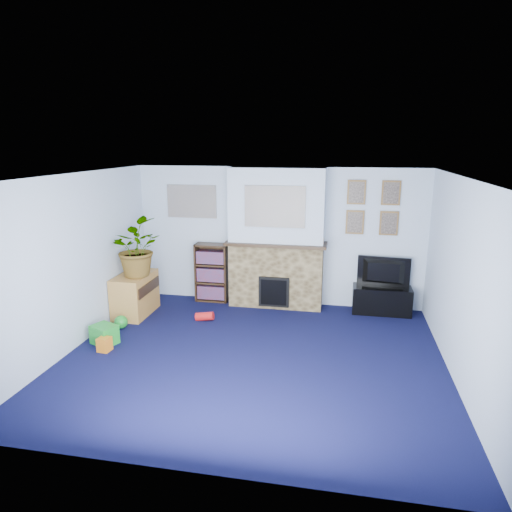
% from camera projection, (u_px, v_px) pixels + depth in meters
% --- Properties ---
extents(floor, '(5.00, 4.50, 0.01)m').
position_uv_depth(floor, '(253.00, 357.00, 6.10)').
color(floor, '#0D0F33').
rests_on(floor, ground).
extents(ceiling, '(5.00, 4.50, 0.01)m').
position_uv_depth(ceiling, '(253.00, 176.00, 5.52)').
color(ceiling, white).
rests_on(ceiling, wall_back).
extents(wall_back, '(5.00, 0.04, 2.40)m').
position_uv_depth(wall_back, '(278.00, 237.00, 7.96)').
color(wall_back, silver).
rests_on(wall_back, ground).
extents(wall_front, '(5.00, 0.04, 2.40)m').
position_uv_depth(wall_front, '(198.00, 347.00, 3.67)').
color(wall_front, silver).
rests_on(wall_front, ground).
extents(wall_left, '(0.04, 4.50, 2.40)m').
position_uv_depth(wall_left, '(75.00, 262.00, 6.27)').
color(wall_left, silver).
rests_on(wall_left, ground).
extents(wall_right, '(0.04, 4.50, 2.40)m').
position_uv_depth(wall_right, '(461.00, 282.00, 5.35)').
color(wall_right, silver).
rests_on(wall_right, ground).
extents(chimney_breast, '(1.72, 0.50, 2.40)m').
position_uv_depth(chimney_breast, '(276.00, 240.00, 7.77)').
color(chimney_breast, brown).
rests_on(chimney_breast, ground).
extents(collage_main, '(1.00, 0.03, 0.68)m').
position_uv_depth(collage_main, '(275.00, 207.00, 7.42)').
color(collage_main, gray).
rests_on(collage_main, chimney_breast).
extents(collage_left, '(0.90, 0.03, 0.58)m').
position_uv_depth(collage_left, '(192.00, 201.00, 8.09)').
color(collage_left, gray).
rests_on(collage_left, wall_back).
extents(portrait_tl, '(0.30, 0.03, 0.40)m').
position_uv_depth(portrait_tl, '(356.00, 192.00, 7.51)').
color(portrait_tl, brown).
rests_on(portrait_tl, wall_back).
extents(portrait_tr, '(0.30, 0.03, 0.40)m').
position_uv_depth(portrait_tr, '(391.00, 193.00, 7.40)').
color(portrait_tr, brown).
rests_on(portrait_tr, wall_back).
extents(portrait_bl, '(0.30, 0.03, 0.40)m').
position_uv_depth(portrait_bl, '(355.00, 222.00, 7.63)').
color(portrait_bl, brown).
rests_on(portrait_bl, wall_back).
extents(portrait_br, '(0.30, 0.03, 0.40)m').
position_uv_depth(portrait_br, '(389.00, 223.00, 7.53)').
color(portrait_br, brown).
rests_on(portrait_br, wall_back).
extents(tv_stand, '(0.96, 0.40, 0.45)m').
position_uv_depth(tv_stand, '(381.00, 300.00, 7.65)').
color(tv_stand, black).
rests_on(tv_stand, ground).
extents(television, '(0.87, 0.20, 0.49)m').
position_uv_depth(television, '(383.00, 272.00, 7.56)').
color(television, black).
rests_on(television, tv_stand).
extents(bookshelf, '(0.58, 0.28, 1.05)m').
position_uv_depth(bookshelf, '(212.00, 274.00, 8.20)').
color(bookshelf, '#301F11').
rests_on(bookshelf, ground).
extents(sideboard, '(0.49, 0.88, 0.68)m').
position_uv_depth(sideboard, '(135.00, 294.00, 7.58)').
color(sideboard, '#B57F3A').
rests_on(sideboard, ground).
extents(potted_plant, '(1.10, 1.10, 0.93)m').
position_uv_depth(potted_plant, '(134.00, 248.00, 7.33)').
color(potted_plant, '#26661E').
rests_on(potted_plant, sideboard).
extents(mantel_clock, '(0.11, 0.06, 0.15)m').
position_uv_depth(mantel_clock, '(271.00, 238.00, 7.73)').
color(mantel_clock, gold).
rests_on(mantel_clock, chimney_breast).
extents(mantel_candle, '(0.05, 0.05, 0.15)m').
position_uv_depth(mantel_candle, '(293.00, 238.00, 7.66)').
color(mantel_candle, '#B2BFC6').
rests_on(mantel_candle, chimney_breast).
extents(mantel_teddy, '(0.14, 0.14, 0.14)m').
position_uv_depth(mantel_teddy, '(248.00, 238.00, 7.80)').
color(mantel_teddy, gray).
rests_on(mantel_teddy, chimney_breast).
extents(mantel_can, '(0.05, 0.05, 0.11)m').
position_uv_depth(mantel_can, '(322.00, 241.00, 7.57)').
color(mantel_can, orange).
rests_on(mantel_can, chimney_breast).
extents(green_crate, '(0.42, 0.39, 0.27)m').
position_uv_depth(green_crate, '(104.00, 334.00, 6.50)').
color(green_crate, '#198C26').
rests_on(green_crate, ground).
extents(toy_ball, '(0.21, 0.21, 0.21)m').
position_uv_depth(toy_ball, '(121.00, 323.00, 7.04)').
color(toy_ball, '#198C26').
rests_on(toy_ball, ground).
extents(toy_block, '(0.18, 0.18, 0.20)m').
position_uv_depth(toy_block, '(104.00, 343.00, 6.27)').
color(toy_block, orange).
rests_on(toy_block, ground).
extents(toy_tube, '(0.31, 0.14, 0.18)m').
position_uv_depth(toy_tube, '(205.00, 316.00, 7.35)').
color(toy_tube, red).
rests_on(toy_tube, ground).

